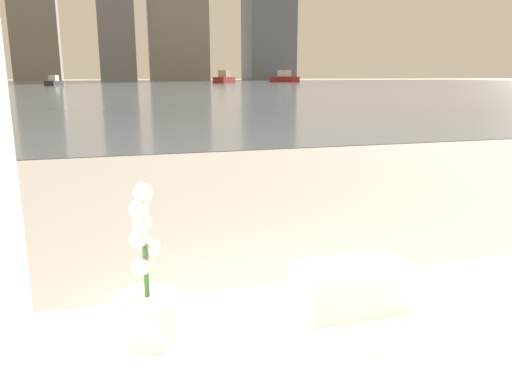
{
  "coord_description": "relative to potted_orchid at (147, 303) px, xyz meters",
  "views": [
    {
      "loc": [
        -0.66,
        -0.31,
        1.13
      ],
      "look_at": [
        0.04,
        2.05,
        0.55
      ],
      "focal_mm": 35.0,
      "sensor_mm": 36.0,
      "label": 1
    }
  ],
  "objects": [
    {
      "name": "harbor_water",
      "position": [
        0.6,
        61.2,
        -0.6
      ],
      "size": [
        180.0,
        110.0,
        0.01
      ],
      "color": "slate",
      "rests_on": "ground_plane"
    },
    {
      "name": "harbor_boat_4",
      "position": [
        28.76,
        78.9,
        0.09
      ],
      "size": [
        3.99,
        5.45,
        1.95
      ],
      "color": "maroon",
      "rests_on": "harbor_water"
    },
    {
      "name": "skyline_tower_4",
      "position": [
        16.87,
        117.2,
        16.21
      ],
      "size": [
        13.17,
        6.39,
        33.63
      ],
      "color": "gray",
      "rests_on": "ground_plane"
    },
    {
      "name": "towel_stack",
      "position": [
        0.54,
        0.02,
        -0.03
      ],
      "size": [
        0.3,
        0.17,
        0.12
      ],
      "color": "white",
      "rests_on": "bathtub"
    },
    {
      "name": "harbor_boat_5",
      "position": [
        16.95,
        72.1,
        0.06
      ],
      "size": [
        4.16,
        5.02,
        1.84
      ],
      "color": "maroon",
      "rests_on": "harbor_water"
    },
    {
      "name": "harbor_boat_1",
      "position": [
        -5.34,
        59.27,
        -0.2
      ],
      "size": [
        1.82,
        3.16,
        1.12
      ],
      "color": "#2D2D33",
      "rests_on": "harbor_water"
    },
    {
      "name": "potted_orchid",
      "position": [
        0.0,
        0.0,
        0.0
      ],
      "size": [
        0.16,
        0.16,
        0.38
      ],
      "color": "silver",
      "rests_on": "bathtub"
    }
  ]
}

